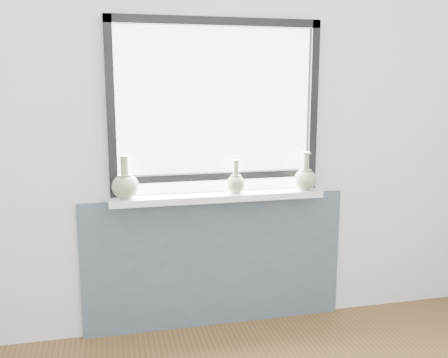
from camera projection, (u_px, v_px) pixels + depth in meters
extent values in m
cube|color=silver|center=(214.00, 127.00, 3.09)|extent=(3.60, 0.02, 2.60)
cube|color=#43555E|center=(216.00, 262.00, 3.23)|extent=(1.70, 0.03, 0.86)
cube|color=white|center=(218.00, 197.00, 3.08)|extent=(1.32, 0.18, 0.04)
cube|color=black|center=(111.00, 108.00, 2.88)|extent=(0.05, 0.06, 1.05)
cube|color=black|center=(312.00, 106.00, 3.16)|extent=(0.05, 0.06, 1.05)
cube|color=black|center=(216.00, 21.00, 2.93)|extent=(1.30, 0.06, 0.05)
cube|color=black|center=(216.00, 176.00, 3.10)|extent=(1.20, 0.05, 0.04)
cube|color=white|center=(215.00, 111.00, 3.05)|extent=(1.20, 0.01, 1.00)
cylinder|color=gray|center=(126.00, 198.00, 2.93)|extent=(0.07, 0.07, 0.01)
ellipsoid|color=gray|center=(125.00, 186.00, 2.92)|extent=(0.16, 0.16, 0.15)
cone|color=gray|center=(125.00, 177.00, 2.91)|extent=(0.09, 0.09, 0.03)
cylinder|color=gray|center=(125.00, 168.00, 2.90)|extent=(0.05, 0.05, 0.12)
cylinder|color=gray|center=(124.00, 157.00, 2.88)|extent=(0.05, 0.05, 0.01)
cylinder|color=gray|center=(236.00, 192.00, 3.09)|extent=(0.05, 0.05, 0.01)
ellipsoid|color=gray|center=(236.00, 184.00, 3.08)|extent=(0.12, 0.12, 0.11)
cone|color=gray|center=(236.00, 177.00, 3.07)|extent=(0.07, 0.07, 0.03)
cylinder|color=gray|center=(236.00, 170.00, 3.06)|extent=(0.04, 0.04, 0.10)
cylinder|color=gray|center=(236.00, 161.00, 3.05)|extent=(0.05, 0.05, 0.01)
cylinder|color=gray|center=(305.00, 189.00, 3.17)|extent=(0.07, 0.07, 0.01)
ellipsoid|color=gray|center=(305.00, 180.00, 3.16)|extent=(0.15, 0.15, 0.13)
cone|color=gray|center=(305.00, 172.00, 3.15)|extent=(0.08, 0.08, 0.03)
cylinder|color=gray|center=(306.00, 163.00, 3.14)|extent=(0.04, 0.04, 0.12)
cylinder|color=gray|center=(306.00, 153.00, 3.13)|extent=(0.06, 0.06, 0.01)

